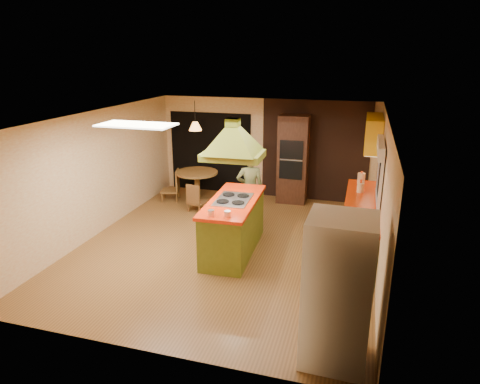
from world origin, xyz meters
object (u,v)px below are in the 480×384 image
(man, at_px, (250,189))
(canister_large, at_px, (361,178))
(refrigerator, at_px, (338,291))
(wall_oven, at_px, (293,159))
(kitchen_island, at_px, (233,225))
(dining_table, at_px, (197,180))

(man, distance_m, canister_large, 2.37)
(refrigerator, distance_m, wall_oven, 5.86)
(kitchen_island, xyz_separation_m, wall_oven, (0.57, 3.15, 0.57))
(man, xyz_separation_m, canister_large, (2.26, 0.66, 0.24))
(refrigerator, bearing_deg, man, 119.80)
(kitchen_island, xyz_separation_m, refrigerator, (2.05, -2.52, 0.41))
(kitchen_island, relative_size, wall_oven, 0.97)
(kitchen_island, height_order, wall_oven, wall_oven)
(man, height_order, refrigerator, refrigerator)
(dining_table, bearing_deg, man, -33.49)
(man, distance_m, wall_oven, 1.90)
(kitchen_island, xyz_separation_m, dining_table, (-1.70, 2.47, 0.03))
(dining_table, bearing_deg, kitchen_island, -55.43)
(refrigerator, distance_m, canister_large, 4.56)
(refrigerator, relative_size, dining_table, 1.80)
(canister_large, bearing_deg, man, -163.69)
(dining_table, xyz_separation_m, canister_large, (3.92, -0.43, 0.49))
(refrigerator, distance_m, dining_table, 6.25)
(wall_oven, height_order, dining_table, wall_oven)
(man, bearing_deg, dining_table, -53.87)
(kitchen_island, height_order, dining_table, kitchen_island)
(wall_oven, height_order, canister_large, wall_oven)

